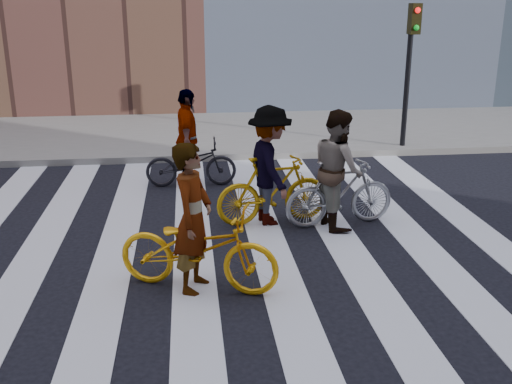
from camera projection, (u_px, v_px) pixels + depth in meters
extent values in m
plane|color=black|center=(233.00, 254.00, 8.45)|extent=(100.00, 100.00, 0.00)
cube|color=gray|center=(210.00, 134.00, 15.51)|extent=(100.00, 5.00, 0.15)
cube|color=silver|center=(31.00, 263.00, 8.15)|extent=(0.55, 10.00, 0.01)
cube|color=silver|center=(114.00, 259.00, 8.27)|extent=(0.55, 10.00, 0.01)
cube|color=silver|center=(193.00, 255.00, 8.39)|extent=(0.55, 10.00, 0.01)
cube|color=silver|center=(271.00, 252.00, 8.51)|extent=(0.55, 10.00, 0.01)
cube|color=silver|center=(347.00, 248.00, 8.63)|extent=(0.55, 10.00, 0.01)
cube|color=silver|center=(420.00, 245.00, 8.75)|extent=(0.55, 10.00, 0.01)
cube|color=silver|center=(491.00, 241.00, 8.87)|extent=(0.55, 10.00, 0.01)
cylinder|color=black|center=(407.00, 83.00, 13.53)|extent=(0.12, 0.12, 3.20)
cube|color=black|center=(415.00, 19.00, 12.95)|extent=(0.22, 0.28, 0.65)
sphere|color=red|center=(418.00, 10.00, 12.75)|extent=(0.12, 0.12, 0.12)
sphere|color=#0CCC26|center=(416.00, 28.00, 12.87)|extent=(0.12, 0.12, 0.12)
imported|color=#FFAD0E|center=(198.00, 249.00, 7.30)|extent=(2.15, 1.37, 1.06)
imported|color=#95989D|center=(340.00, 193.00, 9.35)|extent=(1.83, 0.76, 1.07)
imported|color=#C48E0A|center=(273.00, 190.00, 9.45)|extent=(1.89, 0.81, 1.10)
imported|color=black|center=(191.00, 163.00, 11.36)|extent=(1.71, 0.60, 0.90)
imported|color=slate|center=(193.00, 218.00, 7.17)|extent=(0.65, 0.79, 1.86)
imported|color=slate|center=(338.00, 169.00, 9.23)|extent=(0.83, 0.99, 1.85)
imported|color=slate|center=(270.00, 166.00, 9.33)|extent=(0.89, 1.32, 1.89)
imported|color=slate|center=(187.00, 139.00, 11.20)|extent=(0.46, 1.09, 1.85)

